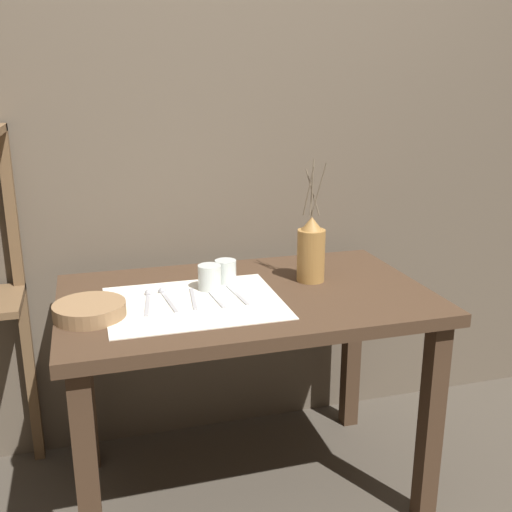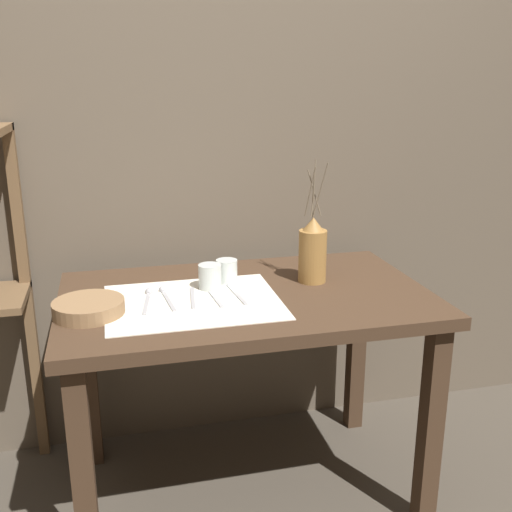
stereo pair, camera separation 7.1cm
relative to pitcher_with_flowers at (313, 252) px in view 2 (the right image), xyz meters
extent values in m
plane|color=#473F35|center=(-0.24, -0.06, -0.83)|extent=(12.00, 12.00, 0.00)
cube|color=brown|center=(-0.24, 0.40, 0.37)|extent=(7.00, 0.06, 2.40)
cube|color=#422D1E|center=(-0.24, -0.06, -0.12)|extent=(1.16, 0.71, 0.04)
cube|color=#422D1E|center=(-0.76, -0.35, -0.49)|extent=(0.06, 0.06, 0.69)
cube|color=#422D1E|center=(0.28, -0.35, -0.49)|extent=(0.06, 0.06, 0.69)
cube|color=#422D1E|center=(-0.76, 0.23, -0.49)|extent=(0.06, 0.06, 0.69)
cube|color=#422D1E|center=(0.28, 0.23, -0.49)|extent=(0.06, 0.06, 0.69)
cube|color=brown|center=(-0.95, 0.34, -0.21)|extent=(0.04, 0.04, 1.24)
cube|color=silver|center=(-0.41, -0.10, -0.10)|extent=(0.52, 0.42, 0.00)
cylinder|color=olive|center=(0.00, 0.00, -0.02)|extent=(0.09, 0.09, 0.18)
cone|color=olive|center=(0.00, 0.00, 0.09)|extent=(0.07, 0.07, 0.04)
cylinder|color=brown|center=(0.02, -0.01, 0.21)|extent=(0.04, 0.02, 0.18)
cylinder|color=brown|center=(0.00, 0.01, 0.21)|extent=(0.03, 0.04, 0.18)
cylinder|color=brown|center=(0.01, 0.01, 0.19)|extent=(0.04, 0.04, 0.15)
cylinder|color=brown|center=(0.00, 0.00, 0.19)|extent=(0.01, 0.01, 0.15)
cylinder|color=brown|center=(-0.01, 0.01, 0.20)|extent=(0.03, 0.02, 0.16)
cylinder|color=#8E6B47|center=(-0.72, -0.13, -0.08)|extent=(0.20, 0.20, 0.04)
cylinder|color=silver|center=(-0.34, 0.00, -0.06)|extent=(0.07, 0.07, 0.08)
cylinder|color=silver|center=(-0.28, 0.05, -0.06)|extent=(0.07, 0.07, 0.08)
cube|color=#A8A8AD|center=(-0.55, -0.09, -0.10)|extent=(0.04, 0.18, 0.00)
sphere|color=#A8A8AD|center=(-0.54, 0.01, -0.10)|extent=(0.02, 0.02, 0.02)
cube|color=#A8A8AD|center=(-0.49, -0.08, -0.10)|extent=(0.03, 0.18, 0.00)
sphere|color=#A8A8AD|center=(-0.50, 0.01, -0.10)|extent=(0.02, 0.02, 0.02)
cube|color=#A8A8AD|center=(-0.41, -0.07, -0.10)|extent=(0.03, 0.18, 0.00)
cube|color=#A8A8AD|center=(-0.35, -0.08, -0.10)|extent=(0.03, 0.18, 0.00)
cube|color=#A8A8AD|center=(-0.27, -0.08, -0.10)|extent=(0.03, 0.18, 0.00)
camera|label=1|loc=(-0.70, -1.78, 0.55)|focal=42.00mm
camera|label=2|loc=(-0.63, -1.80, 0.55)|focal=42.00mm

